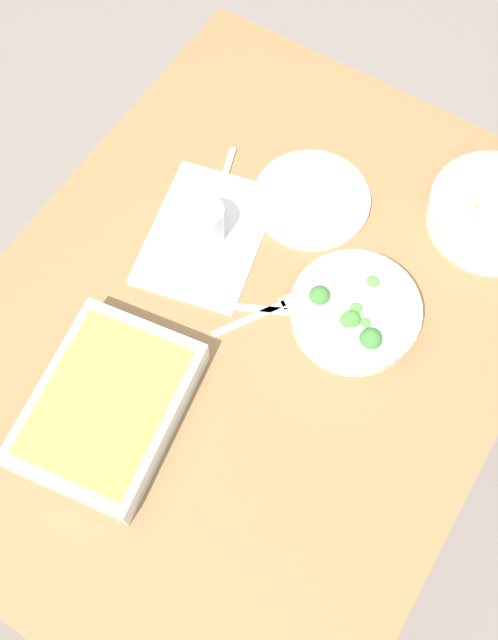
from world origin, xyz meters
name	(u,v)px	position (x,y,z in m)	size (l,w,h in m)	color
ground_plane	(249,436)	(0.00, 0.00, 0.00)	(6.00, 6.00, 0.00)	slate
dining_table	(249,340)	(0.00, 0.00, 0.65)	(1.20, 0.90, 0.74)	olive
placemat	(206,235)	(-0.10, -0.16, 0.74)	(0.28, 0.20, 0.00)	silver
stew_bowl	(494,212)	(-0.41, 0.27, 0.77)	(0.24, 0.24, 0.06)	white
broccoli_bowl	(355,312)	(-0.10, 0.15, 0.77)	(0.22, 0.22, 0.07)	white
baking_dish	(107,406)	(0.26, -0.10, 0.77)	(0.33, 0.26, 0.06)	silver
drink_cup	(205,224)	(-0.10, -0.16, 0.78)	(0.07, 0.07, 0.08)	#B2BCC6
side_plate	(312,199)	(-0.27, -0.03, 0.75)	(0.22, 0.22, 0.01)	white
spoon_by_stew	(468,227)	(-0.37, 0.24, 0.74)	(0.15, 0.12, 0.01)	silver
spoon_by_broccoli	(290,312)	(-0.05, 0.05, 0.74)	(0.09, 0.17, 0.01)	silver
spoon_spare	(218,195)	(-0.19, -0.18, 0.74)	(0.17, 0.07, 0.01)	silver
fork_on_table	(266,312)	(-0.03, 0.02, 0.74)	(0.16, 0.11, 0.01)	silver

